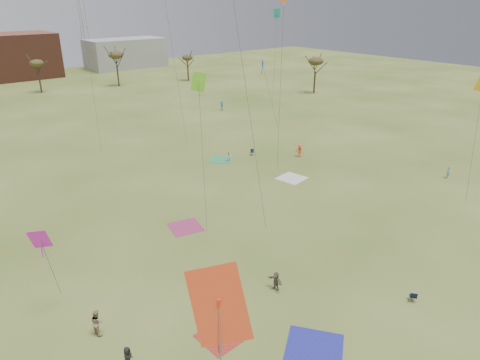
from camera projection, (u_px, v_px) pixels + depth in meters
ground at (338, 291)px, 33.79m from camera, size 260.00×260.00×0.00m
spectator_fore_b at (97, 322)px, 29.19m from camera, size 0.80×0.98×1.89m
spectator_fore_c at (276, 281)px, 33.71m from camera, size 0.52×1.46×1.56m
flyer_mid_a at (128, 358)px, 26.50m from camera, size 0.91×0.86×1.57m
flyer_mid_b at (300, 151)px, 61.86m from camera, size 1.09×1.38×1.88m
flyer_mid_c at (448, 172)px, 54.60m from camera, size 0.65×0.51×1.58m
spectator_mid_e at (229, 156)px, 60.19m from camera, size 0.90×0.84×1.47m
flyer_far_c at (222, 106)px, 87.51m from camera, size 1.03×1.34×1.82m
blanket_red at (221, 337)px, 29.24m from camera, size 2.89×2.89×0.03m
blanket_blue at (314, 349)px, 28.20m from camera, size 5.07×5.07×0.03m
blanket_cream at (292, 178)px, 54.81m from camera, size 3.65×3.65×0.03m
blanket_plum at (185, 227)px, 43.18m from camera, size 3.61×3.61×0.03m
blanket_olive at (221, 160)px, 61.14m from camera, size 4.35×4.35×0.03m
camp_chair_center at (413, 298)px, 32.59m from camera, size 0.74×0.73×0.87m
camp_chair_right at (252, 153)px, 62.79m from camera, size 0.74×0.74×0.87m
tree_line at (12, 74)px, 85.53m from camera, size 117.44×49.32×8.91m
building_brick at (5, 57)px, 119.57m from camera, size 26.00×16.00×12.00m
building_grey at (126, 53)px, 139.29m from camera, size 24.00×12.00×9.00m
radio_tower at (80, 4)px, 132.66m from camera, size 1.51×1.72×41.00m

